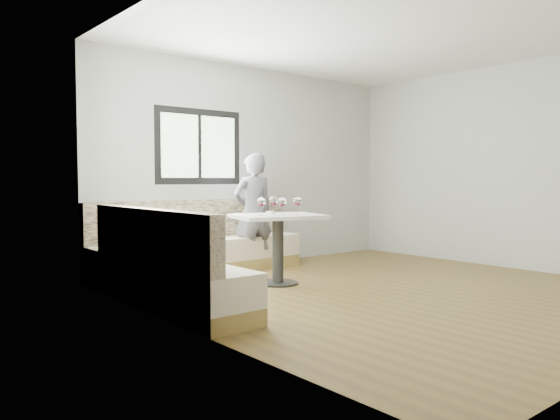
# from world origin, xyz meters

# --- Properties ---
(room) EXTENTS (5.01, 5.01, 2.81)m
(room) POSITION_xyz_m (-0.08, 0.08, 1.41)
(room) COLOR brown
(room) RESTS_ON ground
(banquette) EXTENTS (2.90, 2.80, 0.95)m
(banquette) POSITION_xyz_m (-1.59, 1.63, 0.33)
(banquette) COLOR olive
(banquette) RESTS_ON ground
(table) EXTENTS (1.16, 1.02, 0.81)m
(table) POSITION_xyz_m (-0.70, 1.09, 0.61)
(table) COLOR black
(table) RESTS_ON ground
(person) EXTENTS (0.62, 0.45, 1.56)m
(person) POSITION_xyz_m (-0.33, 2.07, 0.78)
(person) COLOR #56565D
(person) RESTS_ON ground
(olive_ramekin) EXTENTS (0.10, 0.10, 0.04)m
(olive_ramekin) POSITION_xyz_m (-0.76, 1.16, 0.83)
(olive_ramekin) COLOR white
(olive_ramekin) RESTS_ON table
(wine_glass_a) EXTENTS (0.09, 0.09, 0.21)m
(wine_glass_a) POSITION_xyz_m (-0.98, 1.04, 0.96)
(wine_glass_a) COLOR white
(wine_glass_a) RESTS_ON table
(wine_glass_b) EXTENTS (0.09, 0.09, 0.21)m
(wine_glass_b) POSITION_xyz_m (-0.78, 0.92, 0.96)
(wine_glass_b) COLOR white
(wine_glass_b) RESTS_ON table
(wine_glass_c) EXTENTS (0.09, 0.09, 0.21)m
(wine_glass_c) POSITION_xyz_m (-0.56, 0.91, 0.96)
(wine_glass_c) COLOR white
(wine_glass_c) RESTS_ON table
(wine_glass_d) EXTENTS (0.09, 0.09, 0.21)m
(wine_glass_d) POSITION_xyz_m (-0.67, 1.21, 0.96)
(wine_glass_d) COLOR white
(wine_glass_d) RESTS_ON table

